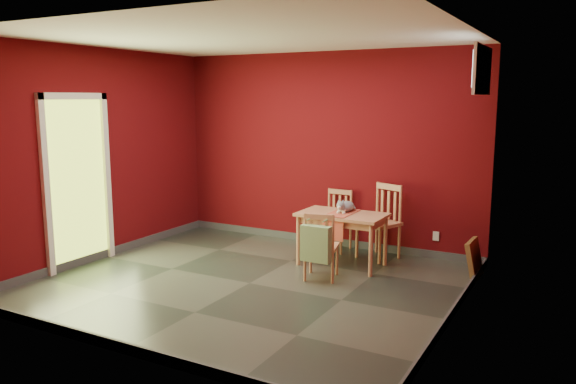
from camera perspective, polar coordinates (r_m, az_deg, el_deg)
The scene contains 13 objects.
ground at distance 6.44m, azimuth -3.92°, elevation -9.22°, with size 4.50×4.50×0.00m, color #2D342D.
room_shell at distance 6.43m, azimuth -3.92°, elevation -8.80°, with size 4.50×4.50×4.50m.
doorway at distance 7.33m, azimuth -20.65°, elevation 1.52°, with size 0.06×1.01×2.13m.
window at distance 6.24m, azimuth 19.10°, elevation 11.61°, with size 0.05×0.90×0.50m.
outlet_plate at distance 7.54m, azimuth 14.80°, elevation -4.36°, with size 0.08×0.01×0.12m, color silver.
dining_table at distance 6.97m, azimuth 5.52°, elevation -2.83°, with size 1.07×0.63×0.66m.
table_runner at distance 6.88m, azimuth 5.22°, elevation -2.66°, with size 0.28×0.57×0.29m.
chair_far_left at distance 7.73m, azimuth 4.91°, elevation -2.80°, with size 0.39×0.39×0.82m.
chair_far_right at distance 7.40m, azimuth 9.42°, elevation -2.88°, with size 0.58×0.58×0.96m.
chair_near at distance 6.46m, azimuth 3.35°, elevation -5.39°, with size 0.45×0.45×0.79m.
tote_bag at distance 6.26m, azimuth 2.84°, elevation -5.25°, with size 0.34×0.20×0.48m.
cat at distance 7.02m, azimuth 5.90°, elevation -1.27°, with size 0.20×0.38×0.19m, color slate, non-canonical shape.
picture_frame at distance 6.89m, azimuth 18.39°, elevation -6.49°, with size 0.16×0.45×0.45m.
Camera 1 is at (3.28, -5.14, 2.07)m, focal length 35.00 mm.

